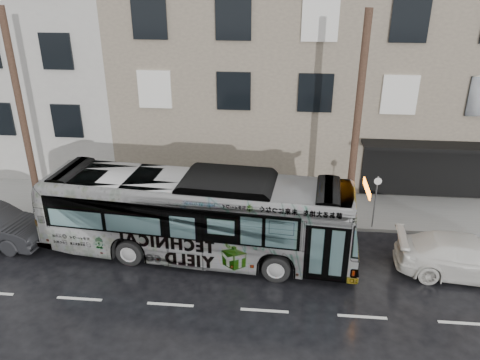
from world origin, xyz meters
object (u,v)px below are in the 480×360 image
object	(u,v)px
utility_pole_front	(357,127)
sign_post	(375,202)
bus	(197,215)
white_sedan	(468,257)
utility_pole_rear	(22,118)

from	to	relation	value
utility_pole_front	sign_post	world-z (taller)	utility_pole_front
bus	white_sedan	bearing A→B (deg)	-87.46
utility_pole_front	bus	world-z (taller)	utility_pole_front
utility_pole_rear	bus	xyz separation A→B (m)	(7.91, -2.55, -2.94)
white_sedan	sign_post	bearing A→B (deg)	49.14
bus	sign_post	bearing A→B (deg)	-65.32
utility_pole_rear	white_sedan	size ratio (longest dim) A/B	1.75
utility_pole_front	sign_post	distance (m)	3.48
utility_pole_front	white_sedan	bearing A→B (deg)	-36.89
white_sedan	bus	bearing A→B (deg)	92.45
bus	white_sedan	distance (m)	10.16
sign_post	white_sedan	bearing A→B (deg)	-45.95
utility_pole_front	utility_pole_rear	size ratio (longest dim) A/B	1.00
utility_pole_rear	sign_post	bearing A→B (deg)	0.00
utility_pole_rear	white_sedan	bearing A→B (deg)	-9.50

